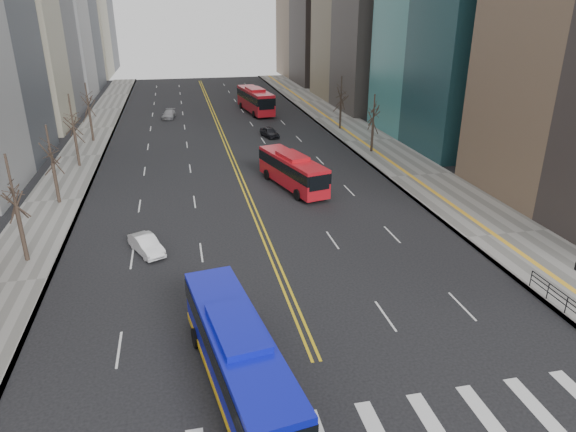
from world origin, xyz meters
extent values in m
cube|color=slate|center=(17.50, 45.00, 0.07)|extent=(7.00, 130.00, 0.15)
cube|color=slate|center=(-16.50, 45.00, 0.07)|extent=(5.00, 130.00, 0.15)
cube|color=silver|center=(3.55, 0.00, 0.01)|extent=(0.70, 4.00, 0.01)
cube|color=silver|center=(5.91, 0.00, 0.01)|extent=(0.70, 4.00, 0.01)
cube|color=silver|center=(8.27, 0.00, 0.01)|extent=(0.70, 4.00, 0.01)
cube|color=gold|center=(-0.20, 55.00, 0.01)|extent=(0.15, 100.00, 0.01)
cube|color=gold|center=(0.20, 55.00, 0.01)|extent=(0.15, 100.00, 0.01)
cube|color=black|center=(14.30, 6.00, 1.15)|extent=(0.04, 6.00, 0.04)
cylinder|color=black|center=(14.30, 6.00, 0.65)|extent=(0.06, 0.06, 1.00)
cylinder|color=black|center=(14.30, 7.50, 0.65)|extent=(0.06, 0.06, 1.00)
cylinder|color=black|center=(14.30, 9.00, 0.65)|extent=(0.06, 0.06, 1.00)
cylinder|color=#30231D|center=(-16.00, 19.00, 1.95)|extent=(0.28, 0.28, 3.90)
cylinder|color=#30231D|center=(-16.00, 30.00, 1.80)|extent=(0.28, 0.28, 3.60)
cylinder|color=#30231D|center=(-16.00, 41.00, 2.00)|extent=(0.28, 0.28, 4.00)
cylinder|color=#30231D|center=(-16.00, 52.00, 1.90)|extent=(0.28, 0.28, 3.80)
cylinder|color=#30231D|center=(16.00, 40.00, 1.75)|extent=(0.28, 0.28, 3.50)
cylinder|color=#30231D|center=(16.00, 52.00, 1.88)|extent=(0.28, 0.28, 3.75)
cube|color=#0B11AB|center=(-3.81, 4.00, 1.70)|extent=(4.07, 11.67, 2.70)
cube|color=black|center=(-3.81, 4.00, 2.24)|extent=(4.13, 11.70, 0.98)
cube|color=#0B11AB|center=(-3.81, 4.00, 3.15)|extent=(2.48, 4.25, 0.40)
cube|color=yellow|center=(-3.81, 4.00, 0.55)|extent=(4.13, 11.70, 0.35)
cylinder|color=black|center=(-2.08, 0.56, 0.50)|extent=(0.45, 1.03, 1.00)
cylinder|color=black|center=(-5.54, 7.44, 0.50)|extent=(0.45, 1.03, 1.00)
cylinder|color=black|center=(-3.18, 7.80, 0.50)|extent=(0.45, 1.03, 1.00)
cube|color=red|center=(4.39, 29.90, 1.63)|extent=(4.66, 10.23, 2.55)
cube|color=black|center=(4.39, 29.90, 2.15)|extent=(4.73, 10.27, 0.93)
cube|color=red|center=(4.39, 29.90, 3.00)|extent=(2.62, 3.83, 0.40)
cylinder|color=black|center=(4.08, 26.52, 0.50)|extent=(0.54, 1.04, 1.00)
cylinder|color=black|center=(6.28, 27.08, 0.50)|extent=(0.54, 1.04, 1.00)
cylinder|color=black|center=(2.50, 32.71, 0.50)|extent=(0.54, 1.04, 1.00)
cylinder|color=black|center=(4.70, 33.27, 0.50)|extent=(0.54, 1.04, 1.00)
cube|color=red|center=(6.61, 66.37, 1.92)|extent=(4.23, 12.27, 3.15)
cube|color=black|center=(6.61, 66.37, 2.52)|extent=(4.29, 12.30, 1.12)
cube|color=red|center=(6.61, 66.37, 3.60)|extent=(2.70, 4.45, 0.40)
cylinder|color=black|center=(5.74, 62.38, 0.50)|extent=(0.42, 1.03, 1.00)
cylinder|color=black|center=(8.45, 62.73, 0.50)|extent=(0.42, 1.03, 1.00)
cylinder|color=black|center=(4.77, 70.01, 0.50)|extent=(0.42, 1.03, 1.00)
cylinder|color=black|center=(7.48, 70.36, 0.50)|extent=(0.42, 1.03, 1.00)
imported|color=white|center=(-8.33, 18.70, 0.61)|extent=(2.72, 3.91, 1.22)
imported|color=black|center=(5.85, 49.80, 0.64)|extent=(2.33, 3.98, 1.27)
imported|color=gray|center=(-6.78, 64.59, 0.59)|extent=(2.26, 4.30, 1.19)
imported|color=black|center=(7.84, 79.52, 0.66)|extent=(2.41, 4.86, 1.32)
camera|label=1|loc=(-5.55, -14.17, 15.74)|focal=32.00mm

